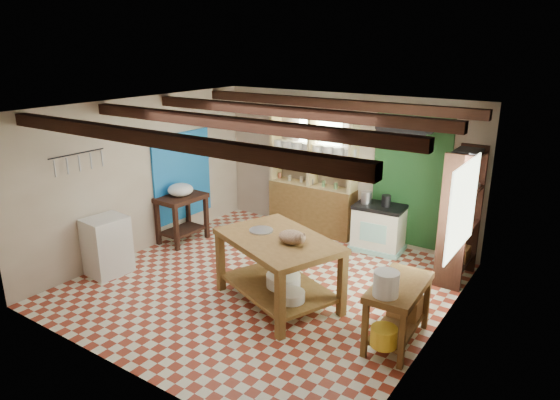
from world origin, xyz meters
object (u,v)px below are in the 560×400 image
Objects in this scene: white_cabinet at (107,246)px; cat at (292,237)px; right_counter at (397,313)px; stove at (379,228)px; work_table at (278,270)px; prep_table at (182,219)px.

cat reaches higher than white_cabinet.
cat is at bearing 178.49° from right_counter.
cat is (-1.46, -0.04, 0.65)m from right_counter.
stove is 2.19× the size of cat.
cat is (0.25, -0.05, 0.56)m from work_table.
white_cabinet is (-2.69, -0.73, -0.02)m from work_table.
stove is 0.78× the size of right_counter.
cat is (-0.16, -2.50, 0.62)m from stove.
work_table is 1.71m from right_counter.
stove is 0.92× the size of white_cabinet.
white_cabinet reaches higher than right_counter.
work_table is at bearing 19.97° from white_cabinet.
cat is at bearing 11.31° from work_table.
white_cabinet is at bearing -88.93° from prep_table.
work_table is at bearing 176.71° from right_counter.
prep_table is (-2.67, 0.86, -0.05)m from work_table.
work_table is 2.80m from prep_table.
stove is at bearing 102.44° from work_table.
cat is at bearing -15.55° from prep_table.
work_table is 2.78m from white_cabinet.
prep_table is 4.47m from right_counter.
prep_table is 0.80× the size of right_counter.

